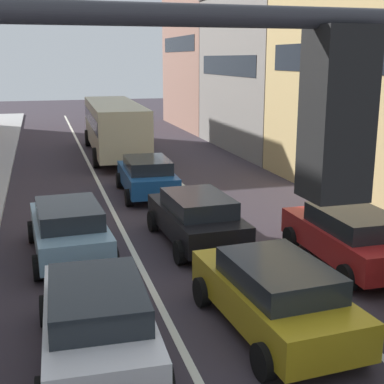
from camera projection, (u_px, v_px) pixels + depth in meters
name	position (u px, v px, depth m)	size (l,w,h in m)	color
lane_stripe_left	(101.00, 187.00, 22.43)	(0.16, 60.00, 0.01)	silver
lane_stripe_right	(180.00, 182.00, 23.33)	(0.16, 60.00, 0.01)	silver
building_row_right	(317.00, 65.00, 27.59)	(7.20, 43.90, 11.68)	#936B5B
sedan_centre_lane_second	(274.00, 293.00, 10.43)	(2.30, 4.41, 1.49)	#B29319
wagon_left_lane_second	(97.00, 318.00, 9.43)	(2.16, 4.35, 1.49)	silver
hatchback_centre_lane_third	(196.00, 217.00, 15.45)	(2.20, 4.37, 1.49)	black
sedan_left_lane_third	(69.00, 228.00, 14.44)	(2.24, 4.39, 1.49)	#759EB7
coupe_centre_lane_fourth	(147.00, 175.00, 20.95)	(2.16, 4.35, 1.49)	#194C8C
sedan_right_lane_behind_truck	(350.00, 236.00, 13.82)	(2.08, 4.31, 1.49)	#A51E1E
bus_mid_queue_primary	(114.00, 124.00, 29.31)	(3.03, 10.57, 2.90)	#BFB793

